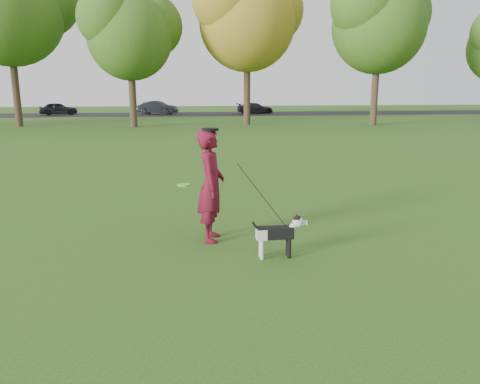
{
  "coord_description": "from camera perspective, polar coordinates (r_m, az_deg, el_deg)",
  "views": [
    {
      "loc": [
        -0.83,
        -7.59,
        2.74
      ],
      "look_at": [
        0.16,
        0.23,
        0.95
      ],
      "focal_mm": 35.0,
      "sensor_mm": 36.0,
      "label": 1
    }
  ],
  "objects": [
    {
      "name": "car_left",
      "position": [
        49.05,
        -21.28,
        9.45
      ],
      "size": [
        3.78,
        2.5,
        1.2
      ],
      "primitive_type": "imported",
      "rotation": [
        0.0,
        0.0,
        1.91
      ],
      "color": "black",
      "rests_on": "road"
    },
    {
      "name": "man_held_items",
      "position": [
        7.92,
        2.59,
        -0.33
      ],
      "size": [
        1.77,
        1.18,
        1.55
      ],
      "color": "#53E31C",
      "rests_on": "ground"
    },
    {
      "name": "dog",
      "position": [
        7.63,
        4.83,
        -4.83
      ],
      "size": [
        0.94,
        0.19,
        0.72
      ],
      "color": "black",
      "rests_on": "ground"
    },
    {
      "name": "tree_row",
      "position": [
        33.99,
        -8.73,
        20.53
      ],
      "size": [
        51.74,
        8.86,
        12.01
      ],
      "color": "#38281C",
      "rests_on": "ground"
    },
    {
      "name": "man",
      "position": [
        8.34,
        -3.57,
        0.79
      ],
      "size": [
        0.58,
        0.79,
        2.02
      ],
      "primitive_type": "imported",
      "rotation": [
        0.0,
        0.0,
        1.44
      ],
      "color": "#540C1D",
      "rests_on": "ground"
    },
    {
      "name": "ground",
      "position": [
        8.12,
        -0.93,
        -6.95
      ],
      "size": [
        120.0,
        120.0,
        0.0
      ],
      "primitive_type": "plane",
      "color": "#285116",
      "rests_on": "ground"
    },
    {
      "name": "road",
      "position": [
        47.68,
        -6.3,
        9.42
      ],
      "size": [
        120.0,
        7.0,
        0.02
      ],
      "primitive_type": "cube",
      "color": "black",
      "rests_on": "ground"
    },
    {
      "name": "car_right",
      "position": [
        48.24,
        1.86,
        10.18
      ],
      "size": [
        3.9,
        2.07,
        1.07
      ],
      "primitive_type": "imported",
      "rotation": [
        0.0,
        0.0,
        1.73
      ],
      "color": "black",
      "rests_on": "road"
    },
    {
      "name": "car_mid",
      "position": [
        47.69,
        -10.06,
        10.09
      ],
      "size": [
        4.16,
        2.62,
        1.29
      ],
      "primitive_type": "imported",
      "rotation": [
        0.0,
        0.0,
        1.22
      ],
      "color": "black",
      "rests_on": "road"
    }
  ]
}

